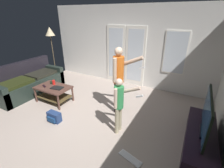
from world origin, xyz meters
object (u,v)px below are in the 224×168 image
(person_adult, at_px, (119,75))
(person_child, at_px, (119,101))
(laptop_closed, at_px, (57,88))
(dvd_remote_slim, at_px, (51,83))
(loose_keyboard, at_px, (130,158))
(backpack, at_px, (54,117))
(flat_screen_tv, at_px, (207,115))
(coffee_table, at_px, (54,91))
(floor_lamp, at_px, (50,34))
(tv_remote_black, at_px, (44,86))
(cup_near_edge, at_px, (54,82))
(tv_stand, at_px, (200,140))
(leather_couch, at_px, (29,83))

(person_adult, distance_m, person_child, 0.84)
(laptop_closed, bearing_deg, dvd_remote_slim, 148.20)
(loose_keyboard, height_order, laptop_closed, laptop_closed)
(backpack, bearing_deg, person_adult, 44.96)
(flat_screen_tv, bearing_deg, coffee_table, 179.73)
(backpack, bearing_deg, floor_lamp, 135.10)
(coffee_table, bearing_deg, floor_lamp, 134.95)
(coffee_table, height_order, tv_remote_black, tv_remote_black)
(cup_near_edge, bearing_deg, tv_stand, -2.30)
(coffee_table, bearing_deg, loose_keyboard, -17.42)
(backpack, xyz_separation_m, tv_remote_black, (-0.93, 0.59, 0.35))
(loose_keyboard, bearing_deg, dvd_remote_slim, 161.07)
(leather_couch, relative_size, person_child, 1.72)
(tv_stand, height_order, flat_screen_tv, flat_screen_tv)
(person_child, distance_m, laptop_closed, 2.04)
(loose_keyboard, bearing_deg, coffee_table, 162.58)
(tv_stand, bearing_deg, cup_near_edge, 177.70)
(backpack, relative_size, loose_keyboard, 0.71)
(tv_stand, relative_size, laptop_closed, 5.44)
(cup_near_edge, bearing_deg, person_adult, 8.77)
(laptop_closed, bearing_deg, coffee_table, 165.58)
(tv_stand, distance_m, flat_screen_tv, 0.55)
(tv_stand, bearing_deg, tv_remote_black, -178.83)
(floor_lamp, bearing_deg, cup_near_edge, -44.37)
(person_child, xyz_separation_m, dvd_remote_slim, (-2.43, 0.45, -0.26))
(flat_screen_tv, height_order, backpack, flat_screen_tv)
(loose_keyboard, distance_m, laptop_closed, 2.66)
(person_adult, height_order, tv_remote_black, person_adult)
(person_adult, bearing_deg, tv_remote_black, -165.54)
(leather_couch, bearing_deg, tv_remote_black, -10.35)
(person_adult, xyz_separation_m, backpack, (-1.12, -1.11, -0.87))
(tv_stand, distance_m, dvd_remote_slim, 3.96)
(dvd_remote_slim, bearing_deg, coffee_table, 6.47)
(flat_screen_tv, distance_m, tv_remote_black, 3.93)
(tv_stand, distance_m, laptop_closed, 3.53)
(cup_near_edge, distance_m, dvd_remote_slim, 0.17)
(leather_couch, height_order, flat_screen_tv, flat_screen_tv)
(person_adult, xyz_separation_m, person_child, (0.36, -0.71, -0.26))
(loose_keyboard, bearing_deg, person_child, 131.70)
(flat_screen_tv, height_order, person_adult, person_adult)
(person_child, relative_size, floor_lamp, 0.64)
(person_adult, bearing_deg, backpack, -135.04)
(flat_screen_tv, relative_size, cup_near_edge, 9.66)
(loose_keyboard, xyz_separation_m, tv_remote_black, (-2.90, 0.73, 0.46))
(backpack, bearing_deg, person_child, 15.16)
(backpack, distance_m, dvd_remote_slim, 1.33)
(person_adult, bearing_deg, tv_stand, -13.41)
(coffee_table, distance_m, tv_stand, 3.70)
(tv_remote_black, bearing_deg, tv_stand, 26.88)
(person_child, distance_m, floor_lamp, 4.10)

